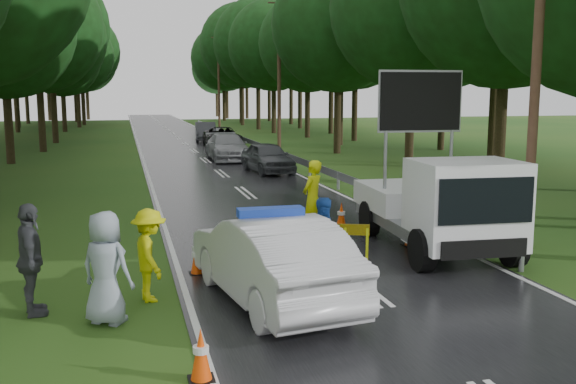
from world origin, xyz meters
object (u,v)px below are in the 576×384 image
object	(u,v)px
barrier	(313,234)
queue_car_first	(268,157)
queue_car_second	(227,147)
police_sedan	(271,259)
work_truck	(440,204)
queue_car_third	(222,137)
queue_car_fourth	(206,132)
civilian	(326,239)
officer	(313,198)

from	to	relation	value
barrier	queue_car_first	size ratio (longest dim) A/B	0.53
barrier	queue_car_second	size ratio (longest dim) A/B	0.45
queue_car_second	police_sedan	bearing A→B (deg)	-97.79
barrier	queue_car_first	world-z (taller)	queue_car_first
work_truck	barrier	world-z (taller)	work_truck
police_sedan	work_truck	size ratio (longest dim) A/B	0.91
queue_car_third	police_sedan	bearing A→B (deg)	-96.27
queue_car_third	queue_car_fourth	xyz separation A→B (m)	(-0.41, 6.00, 0.04)
barrier	civilian	bearing A→B (deg)	-66.06
work_truck	queue_car_fourth	size ratio (longest dim) A/B	1.23
police_sedan	work_truck	world-z (taller)	work_truck
queue_car_third	queue_car_fourth	world-z (taller)	queue_car_fourth
barrier	officer	distance (m)	3.27
officer	queue_car_first	size ratio (longest dim) A/B	0.48
police_sedan	queue_car_second	world-z (taller)	police_sedan
work_truck	queue_car_fourth	xyz separation A→B (m)	(-0.93, 36.66, -0.42)
queue_car_first	queue_car_third	world-z (taller)	queue_car_first
queue_car_third	barrier	bearing A→B (deg)	-94.24
queue_car_second	queue_car_third	world-z (taller)	queue_car_second
officer	queue_car_second	world-z (taller)	officer
queue_car_second	queue_car_first	bearing A→B (deg)	-81.41
queue_car_third	queue_car_fourth	size ratio (longest dim) A/B	1.13
civilian	queue_car_second	size ratio (longest dim) A/B	0.33
officer	queue_car_third	world-z (taller)	officer
queue_car_first	barrier	bearing A→B (deg)	-105.20
police_sedan	queue_car_third	size ratio (longest dim) A/B	1.00
work_truck	civilian	xyz separation A→B (m)	(-3.28, -1.46, -0.31)
queue_car_second	queue_car_fourth	distance (m)	14.69
police_sedan	queue_car_third	xyz separation A→B (m)	(4.15, 33.23, -0.10)
queue_car_first	queue_car_fourth	size ratio (longest dim) A/B	0.95
police_sedan	queue_car_first	bearing A→B (deg)	-111.51
barrier	queue_car_third	distance (m)	31.42
work_truck	queue_car_second	bearing A→B (deg)	97.38
queue_car_first	queue_car_second	distance (m)	6.08
police_sedan	queue_car_first	size ratio (longest dim) A/B	1.18
queue_car_second	barrier	bearing A→B (deg)	-94.99
work_truck	barrier	size ratio (longest dim) A/B	2.43
officer	queue_car_fourth	size ratio (longest dim) A/B	0.45
queue_car_second	queue_car_third	bearing A→B (deg)	82.71
police_sedan	queue_car_fourth	bearing A→B (deg)	-104.53
police_sedan	civilian	world-z (taller)	police_sedan
queue_car_third	civilian	bearing A→B (deg)	-94.07
queue_car_first	queue_car_third	size ratio (longest dim) A/B	0.84
civilian	queue_car_fourth	size ratio (longest dim) A/B	0.38
barrier	queue_car_fourth	xyz separation A→B (m)	(2.37, 37.30, -0.02)
civilian	queue_car_first	xyz separation A→B (m)	(2.70, 17.45, -0.12)
queue_car_second	queue_car_fourth	bearing A→B (deg)	87.07
barrier	queue_car_third	size ratio (longest dim) A/B	0.45
police_sedan	civilian	bearing A→B (deg)	-150.49
queue_car_first	work_truck	bearing A→B (deg)	-93.80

